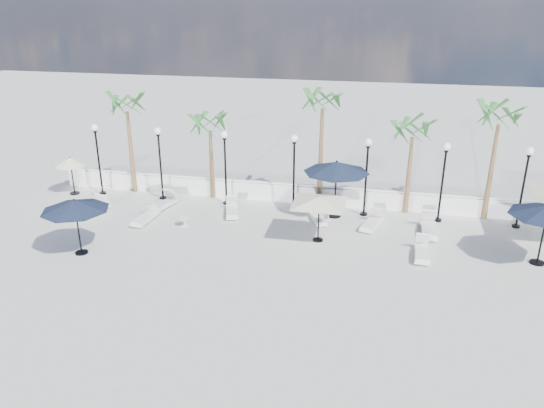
% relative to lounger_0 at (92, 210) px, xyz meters
% --- Properties ---
extents(ground, '(100.00, 100.00, 0.00)m').
position_rel_lounger_0_xyz_m(ground, '(9.52, -3.75, -0.25)').
color(ground, '#ACADA7').
rests_on(ground, ground).
extents(balustrade, '(26.00, 0.30, 1.01)m').
position_rel_lounger_0_xyz_m(balustrade, '(9.52, 3.75, 0.21)').
color(balustrade, silver).
rests_on(balustrade, ground).
extents(lamppost_0, '(0.36, 0.36, 3.84)m').
position_rel_lounger_0_xyz_m(lamppost_0, '(-0.98, 2.75, 2.24)').
color(lamppost_0, black).
rests_on(lamppost_0, ground).
extents(lamppost_1, '(0.36, 0.36, 3.84)m').
position_rel_lounger_0_xyz_m(lamppost_1, '(2.52, 2.75, 2.24)').
color(lamppost_1, black).
rests_on(lamppost_1, ground).
extents(lamppost_2, '(0.36, 0.36, 3.84)m').
position_rel_lounger_0_xyz_m(lamppost_2, '(6.02, 2.75, 2.24)').
color(lamppost_2, black).
rests_on(lamppost_2, ground).
extents(lamppost_3, '(0.36, 0.36, 3.84)m').
position_rel_lounger_0_xyz_m(lamppost_3, '(9.52, 2.75, 2.24)').
color(lamppost_3, black).
rests_on(lamppost_3, ground).
extents(lamppost_4, '(0.36, 0.36, 3.84)m').
position_rel_lounger_0_xyz_m(lamppost_4, '(13.02, 2.75, 2.24)').
color(lamppost_4, black).
rests_on(lamppost_4, ground).
extents(lamppost_5, '(0.36, 0.36, 3.84)m').
position_rel_lounger_0_xyz_m(lamppost_5, '(16.52, 2.75, 2.24)').
color(lamppost_5, black).
rests_on(lamppost_5, ground).
extents(lamppost_6, '(0.36, 0.36, 3.84)m').
position_rel_lounger_0_xyz_m(lamppost_6, '(20.02, 2.75, 2.24)').
color(lamppost_6, black).
rests_on(lamppost_6, ground).
extents(palm_0, '(2.60, 2.60, 5.50)m').
position_rel_lounger_0_xyz_m(palm_0, '(0.52, 3.55, 4.28)').
color(palm_0, brown).
rests_on(palm_0, ground).
extents(palm_1, '(2.60, 2.60, 4.70)m').
position_rel_lounger_0_xyz_m(palm_1, '(5.02, 3.55, 3.50)').
color(palm_1, brown).
rests_on(palm_1, ground).
extents(palm_2, '(2.60, 2.60, 6.10)m').
position_rel_lounger_0_xyz_m(palm_2, '(10.72, 3.55, 4.86)').
color(palm_2, brown).
rests_on(palm_2, ground).
extents(palm_3, '(2.60, 2.60, 4.90)m').
position_rel_lounger_0_xyz_m(palm_3, '(15.02, 3.55, 3.70)').
color(palm_3, brown).
rests_on(palm_3, ground).
extents(palm_4, '(2.60, 2.60, 5.70)m').
position_rel_lounger_0_xyz_m(palm_4, '(18.72, 3.55, 4.47)').
color(palm_4, brown).
rests_on(palm_4, ground).
extents(lounger_0, '(1.05, 2.11, 0.76)m').
position_rel_lounger_0_xyz_m(lounger_0, '(0.00, 0.00, 0.00)').
color(lounger_0, silver).
rests_on(lounger_0, ground).
extents(lounger_1, '(1.03, 2.05, 0.73)m').
position_rel_lounger_0_xyz_m(lounger_1, '(3.02, 1.44, -0.01)').
color(lounger_1, silver).
rests_on(lounger_1, ground).
extents(lounger_2, '(0.76, 1.88, 0.69)m').
position_rel_lounger_0_xyz_m(lounger_2, '(2.93, -0.29, -0.02)').
color(lounger_2, silver).
rests_on(lounger_2, ground).
extents(lounger_3, '(1.08, 1.90, 0.68)m').
position_rel_lounger_0_xyz_m(lounger_3, '(6.69, 1.47, -0.03)').
color(lounger_3, silver).
rests_on(lounger_3, ground).
extents(lounger_4, '(1.10, 1.98, 0.71)m').
position_rel_lounger_0_xyz_m(lounger_4, '(13.48, 1.33, -0.02)').
color(lounger_4, silver).
rests_on(lounger_4, ground).
extents(lounger_5, '(1.09, 1.74, 0.62)m').
position_rel_lounger_0_xyz_m(lounger_5, '(10.95, 1.47, -0.05)').
color(lounger_5, silver).
rests_on(lounger_5, ground).
extents(lounger_6, '(0.68, 1.91, 0.71)m').
position_rel_lounger_0_xyz_m(lounger_6, '(15.61, -1.26, -0.02)').
color(lounger_6, silver).
rests_on(lounger_6, ground).
extents(lounger_7, '(0.70, 2.12, 0.79)m').
position_rel_lounger_0_xyz_m(lounger_7, '(16.00, 1.17, 0.01)').
color(lounger_7, silver).
rests_on(lounger_7, ground).
extents(side_table_0, '(0.45, 0.45, 0.43)m').
position_rel_lounger_0_xyz_m(side_table_0, '(-1.07, 2.45, 0.01)').
color(side_table_0, silver).
rests_on(side_table_0, ground).
extents(side_table_1, '(0.46, 0.46, 0.45)m').
position_rel_lounger_0_xyz_m(side_table_1, '(4.92, -0.41, 0.02)').
color(side_table_1, silver).
rests_on(side_table_1, ground).
extents(side_table_2, '(0.44, 0.44, 0.43)m').
position_rel_lounger_0_xyz_m(side_table_2, '(11.40, 1.75, 0.01)').
color(side_table_2, silver).
rests_on(side_table_2, ground).
extents(parasol_navy_left, '(2.75, 2.75, 2.43)m').
position_rel_lounger_0_xyz_m(parasol_navy_left, '(1.73, -3.94, 1.89)').
color(parasol_navy_left, black).
rests_on(parasol_navy_left, ground).
extents(parasol_navy_mid, '(3.16, 3.16, 2.84)m').
position_rel_lounger_0_xyz_m(parasol_navy_mid, '(11.64, 2.27, 2.24)').
color(parasol_navy_mid, black).
rests_on(parasol_navy_mid, ground).
extents(parasol_cream_sq_a, '(4.50, 4.50, 2.21)m').
position_rel_lounger_0_xyz_m(parasol_cream_sq_a, '(11.22, -0.63, 1.79)').
color(parasol_cream_sq_a, black).
rests_on(parasol_cream_sq_a, ground).
extents(parasol_cream_small, '(1.70, 1.70, 2.09)m').
position_rel_lounger_0_xyz_m(parasol_cream_small, '(-2.48, 2.45, 1.53)').
color(parasol_cream_small, black).
rests_on(parasol_cream_small, ground).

